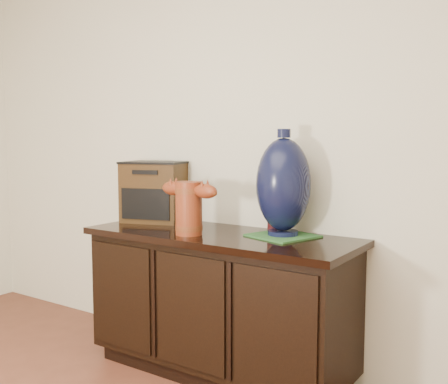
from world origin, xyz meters
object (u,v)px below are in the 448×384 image
Objects in this scene: terracotta_vessel at (189,205)px; tv_radio at (155,191)px; lamp_base at (283,185)px; sideboard at (219,302)px; spray_can at (272,216)px.

tv_radio reaches higher than terracotta_vessel.
tv_radio is at bearing 178.55° from lamp_base.
sideboard is at bearing -162.18° from lamp_base.
sideboard is at bearing -130.32° from spray_can.
terracotta_vessel is at bearing -46.80° from tv_radio.
lamp_base is at bearing -43.70° from spray_can.
tv_radio reaches higher than sideboard.
tv_radio reaches higher than spray_can.
lamp_base reaches higher than tv_radio.
terracotta_vessel is at bearing -130.46° from spray_can.
tv_radio is 2.71× the size of spray_can.
tv_radio is at bearing 167.32° from sideboard.
terracotta_vessel is 2.46× the size of spray_can.
sideboard is 0.71m from lamp_base.
spray_can reaches higher than sideboard.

